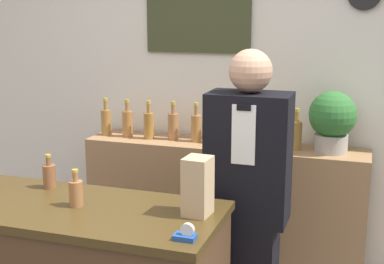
% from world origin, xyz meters
% --- Properties ---
extents(back_wall, '(5.20, 0.09, 2.70)m').
position_xyz_m(back_wall, '(-0.00, 2.00, 1.36)').
color(back_wall, silver).
rests_on(back_wall, ground_plane).
extents(back_shelf, '(1.91, 0.36, 0.98)m').
position_xyz_m(back_shelf, '(0.09, 1.76, 0.49)').
color(back_shelf, '#9E754C').
rests_on(back_shelf, ground_plane).
extents(shopkeeper, '(0.42, 0.27, 1.67)m').
position_xyz_m(shopkeeper, '(0.43, 0.98, 0.83)').
color(shopkeeper, black).
rests_on(shopkeeper, ground_plane).
extents(potted_plant, '(0.30, 0.30, 0.39)m').
position_xyz_m(potted_plant, '(0.79, 1.77, 1.19)').
color(potted_plant, '#9E998E').
rests_on(potted_plant, back_shelf).
extents(paper_bag, '(0.12, 0.14, 0.27)m').
position_xyz_m(paper_bag, '(0.29, 0.55, 1.08)').
color(paper_bag, tan).
rests_on(paper_bag, display_counter).
extents(tape_dispenser, '(0.09, 0.06, 0.07)m').
position_xyz_m(tape_dispenser, '(0.33, 0.27, 0.97)').
color(tape_dispenser, '#1E4799').
rests_on(tape_dispenser, display_counter).
extents(counter_bottle_1, '(0.07, 0.07, 0.18)m').
position_xyz_m(counter_bottle_1, '(-0.56, 0.67, 1.02)').
color(counter_bottle_1, brown).
rests_on(counter_bottle_1, display_counter).
extents(counter_bottle_2, '(0.07, 0.07, 0.18)m').
position_xyz_m(counter_bottle_2, '(-0.29, 0.47, 1.02)').
color(counter_bottle_2, '#97633A').
rests_on(counter_bottle_2, display_counter).
extents(shelf_bottle_0, '(0.07, 0.07, 0.27)m').
position_xyz_m(shelf_bottle_0, '(-0.79, 1.76, 1.08)').
color(shelf_bottle_0, olive).
rests_on(shelf_bottle_0, back_shelf).
extents(shelf_bottle_1, '(0.07, 0.07, 0.27)m').
position_xyz_m(shelf_bottle_1, '(-0.62, 1.75, 1.08)').
color(shelf_bottle_1, '#A36C38').
rests_on(shelf_bottle_1, back_shelf).
extents(shelf_bottle_2, '(0.07, 0.07, 0.27)m').
position_xyz_m(shelf_bottle_2, '(-0.45, 1.74, 1.08)').
color(shelf_bottle_2, olive).
rests_on(shelf_bottle_2, back_shelf).
extents(shelf_bottle_3, '(0.07, 0.07, 0.27)m').
position_xyz_m(shelf_bottle_3, '(-0.28, 1.77, 1.08)').
color(shelf_bottle_3, '#9E683E').
rests_on(shelf_bottle_3, back_shelf).
extents(shelf_bottle_4, '(0.07, 0.07, 0.27)m').
position_xyz_m(shelf_bottle_4, '(-0.11, 1.77, 1.08)').
color(shelf_bottle_4, '#A3703B').
rests_on(shelf_bottle_4, back_shelf).
extents(shelf_bottle_5, '(0.07, 0.07, 0.27)m').
position_xyz_m(shelf_bottle_5, '(0.06, 1.77, 1.08)').
color(shelf_bottle_5, '#9B6A3F').
rests_on(shelf_bottle_5, back_shelf).
extents(shelf_bottle_6, '(0.07, 0.07, 0.27)m').
position_xyz_m(shelf_bottle_6, '(0.23, 1.76, 1.08)').
color(shelf_bottle_6, olive).
rests_on(shelf_bottle_6, back_shelf).
extents(shelf_bottle_7, '(0.07, 0.07, 0.27)m').
position_xyz_m(shelf_bottle_7, '(0.40, 1.78, 1.08)').
color(shelf_bottle_7, '#A06B38').
rests_on(shelf_bottle_7, back_shelf).
extents(shelf_bottle_8, '(0.07, 0.07, 0.27)m').
position_xyz_m(shelf_bottle_8, '(0.57, 1.76, 1.08)').
color(shelf_bottle_8, olive).
rests_on(shelf_bottle_8, back_shelf).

